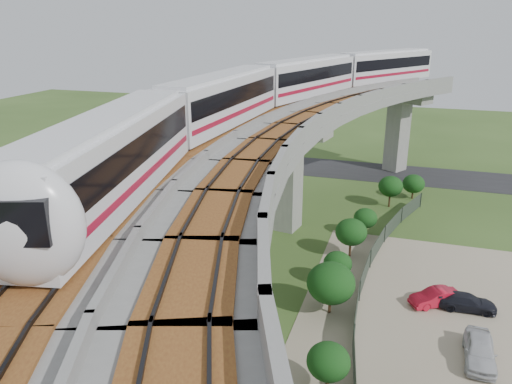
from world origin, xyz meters
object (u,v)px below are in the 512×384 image
(car_white, at_px, (480,350))
(car_red, at_px, (436,297))
(metro_train, at_px, (290,89))
(car_dark, at_px, (467,302))

(car_white, xyz_separation_m, car_red, (-2.15, 5.20, -0.12))
(metro_train, distance_m, car_red, 18.93)
(car_red, xyz_separation_m, car_dark, (1.90, 0.05, -0.03))
(metro_train, height_order, car_red, metro_train)
(metro_train, bearing_deg, car_white, -44.23)
(car_red, relative_size, car_dark, 0.93)
(car_dark, bearing_deg, car_red, 88.91)
(car_white, distance_m, car_red, 5.63)
(metro_train, relative_size, car_white, 15.33)
(car_white, height_order, car_red, car_white)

